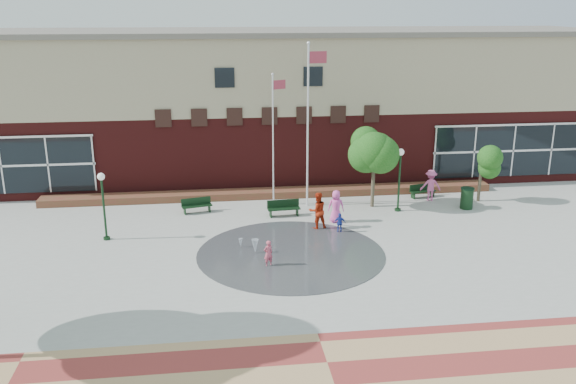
{
  "coord_description": "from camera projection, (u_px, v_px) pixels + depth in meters",
  "views": [
    {
      "loc": [
        -3.28,
        -22.02,
        10.63
      ],
      "look_at": [
        0.0,
        4.0,
        2.6
      ],
      "focal_mm": 38.0,
      "sensor_mm": 36.0,
      "label": 1
    }
  ],
  "objects": [
    {
      "name": "adult_red",
      "position": [
        318.0,
        211.0,
        30.09
      ],
      "size": [
        1.02,
        0.86,
        1.88
      ],
      "primitive_type": "imported",
      "rotation": [
        0.0,
        0.0,
        3.32
      ],
      "color": "#B82A10",
      "rests_on": "ground"
    },
    {
      "name": "water_jet_b",
      "position": [
        241.0,
        248.0,
        27.91
      ],
      "size": [
        0.19,
        0.19,
        0.43
      ],
      "primitive_type": "cone",
      "rotation": [
        3.14,
        0.0,
        0.0
      ],
      "color": "white",
      "rests_on": "ground"
    },
    {
      "name": "lamp_right",
      "position": [
        400.0,
        173.0,
        32.3
      ],
      "size": [
        0.37,
        0.37,
        3.46
      ],
      "color": "black",
      "rests_on": "ground"
    },
    {
      "name": "child_splash",
      "position": [
        268.0,
        253.0,
        25.81
      ],
      "size": [
        0.5,
        0.44,
        1.17
      ],
      "primitive_type": "imported",
      "rotation": [
        0.0,
        0.0,
        3.59
      ],
      "color": "#DC536D",
      "rests_on": "ground"
    },
    {
      "name": "bench_mid",
      "position": [
        284.0,
        211.0,
        32.05
      ],
      "size": [
        1.74,
        0.61,
        0.86
      ],
      "rotation": [
        0.0,
        0.0,
        0.08
      ],
      "color": "black",
      "rests_on": "ground"
    },
    {
      "name": "bench_right",
      "position": [
        423.0,
        193.0,
        35.19
      ],
      "size": [
        1.6,
        0.78,
        0.78
      ],
      "rotation": [
        0.0,
        0.0,
        0.24
      ],
      "color": "black",
      "rests_on": "ground"
    },
    {
      "name": "adult_pink",
      "position": [
        336.0,
        207.0,
        30.99
      ],
      "size": [
        0.9,
        0.66,
        1.7
      ],
      "primitive_type": "imported",
      "rotation": [
        0.0,
        0.0,
        3.0
      ],
      "color": "#EF56B6",
      "rests_on": "ground"
    },
    {
      "name": "flower_bed",
      "position": [
        272.0,
        197.0,
        35.4
      ],
      "size": [
        26.0,
        1.2,
        0.4
      ],
      "primitive_type": "cube",
      "color": "maroon",
      "rests_on": "ground"
    },
    {
      "name": "splash_pad",
      "position": [
        291.0,
        254.0,
        27.24
      ],
      "size": [
        8.4,
        8.4,
        0.01
      ],
      "primitive_type": "cylinder",
      "color": "#383A3D",
      "rests_on": "ground"
    },
    {
      "name": "plaza_concrete",
      "position": [
        288.0,
        246.0,
        28.19
      ],
      "size": [
        46.0,
        18.0,
        0.01
      ],
      "primitive_type": "cube",
      "color": "#A8A8A0",
      "rests_on": "ground"
    },
    {
      "name": "ground",
      "position": [
        300.0,
        283.0,
        24.4
      ],
      "size": [
        120.0,
        120.0,
        0.0
      ],
      "primitive_type": "plane",
      "color": "#666056",
      "rests_on": "ground"
    },
    {
      "name": "trash_can",
      "position": [
        467.0,
        198.0,
        33.14
      ],
      "size": [
        0.73,
        0.73,
        1.19
      ],
      "color": "black",
      "rests_on": "ground"
    },
    {
      "name": "tree_mid",
      "position": [
        375.0,
        146.0,
        32.64
      ],
      "size": [
        2.8,
        2.8,
        4.73
      ],
      "color": "#403628",
      "rests_on": "ground"
    },
    {
      "name": "flagpole_right",
      "position": [
        309.0,
        117.0,
        32.42
      ],
      "size": [
        1.09,
        0.27,
        8.89
      ],
      "rotation": [
        0.0,
        0.0,
        0.17
      ],
      "color": "white",
      "rests_on": "ground"
    },
    {
      "name": "flagpole_left",
      "position": [
        274.0,
        133.0,
        32.84
      ],
      "size": [
        0.79,
        0.4,
        7.27
      ],
      "rotation": [
        0.0,
        0.0,
        0.42
      ],
      "color": "white",
      "rests_on": "ground"
    },
    {
      "name": "child_blue",
      "position": [
        340.0,
        223.0,
        29.67
      ],
      "size": [
        0.61,
        0.32,
        1.0
      ],
      "primitive_type": "imported",
      "rotation": [
        0.0,
        0.0,
        3.01
      ],
      "color": "#223BAD",
      "rests_on": "ground"
    },
    {
      "name": "lamp_left",
      "position": [
        103.0,
        199.0,
        28.3
      ],
      "size": [
        0.35,
        0.35,
        3.29
      ],
      "color": "black",
      "rests_on": "ground"
    },
    {
      "name": "water_jet_a",
      "position": [
        255.0,
        254.0,
        27.29
      ],
      "size": [
        0.33,
        0.33,
        0.63
      ],
      "primitive_type": "cone",
      "rotation": [
        3.14,
        0.0,
        0.0
      ],
      "color": "white",
      "rests_on": "ground"
    },
    {
      "name": "person_bench",
      "position": [
        431.0,
        185.0,
        34.47
      ],
      "size": [
        1.24,
        0.82,
        1.8
      ],
      "primitive_type": "imported",
      "rotation": [
        0.0,
        0.0,
        3.0
      ],
      "color": "#D95A99",
      "rests_on": "ground"
    },
    {
      "name": "tree_small_right",
      "position": [
        482.0,
        161.0,
        33.91
      ],
      "size": [
        1.88,
        1.88,
        3.21
      ],
      "color": "#403628",
      "rests_on": "ground"
    },
    {
      "name": "bench_left",
      "position": [
        197.0,
        208.0,
        32.57
      ],
      "size": [
        1.66,
        0.81,
        0.8
      ],
      "rotation": [
        0.0,
        0.0,
        0.24
      ],
      "color": "black",
      "rests_on": "ground"
    },
    {
      "name": "library_building",
      "position": [
        262.0,
        102.0,
        39.62
      ],
      "size": [
        44.4,
        10.4,
        9.2
      ],
      "color": "#561717",
      "rests_on": "ground"
    }
  ]
}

